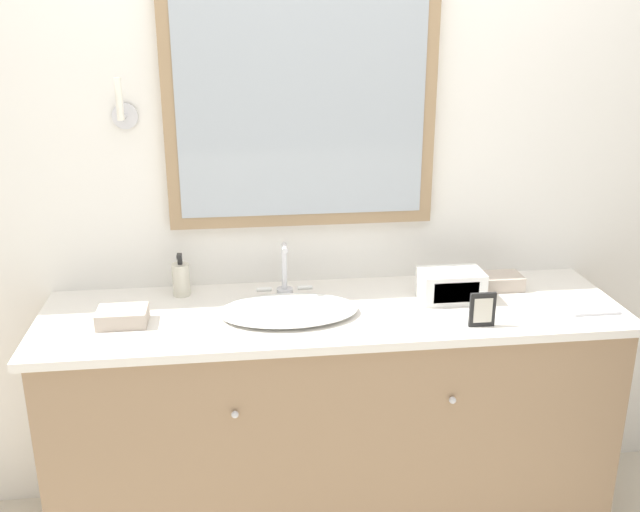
% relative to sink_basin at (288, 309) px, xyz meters
% --- Properties ---
extents(wall_back, '(8.00, 0.18, 2.55)m').
position_rel_sink_basin_xyz_m(wall_back, '(0.16, 0.34, 0.35)').
color(wall_back, white).
rests_on(wall_back, ground_plane).
extents(vanity_counter, '(2.05, 0.59, 0.91)m').
position_rel_sink_basin_xyz_m(vanity_counter, '(0.16, 0.02, -0.47)').
color(vanity_counter, '#937556').
rests_on(vanity_counter, ground_plane).
extents(sink_basin, '(0.48, 0.35, 0.21)m').
position_rel_sink_basin_xyz_m(sink_basin, '(0.00, 0.00, 0.00)').
color(sink_basin, white).
rests_on(sink_basin, vanity_counter).
extents(soap_bottle, '(0.06, 0.06, 0.16)m').
position_rel_sink_basin_xyz_m(soap_bottle, '(-0.38, 0.22, 0.04)').
color(soap_bottle, beige).
rests_on(soap_bottle, vanity_counter).
extents(appliance_box, '(0.23, 0.14, 0.11)m').
position_rel_sink_basin_xyz_m(appliance_box, '(0.59, 0.06, 0.04)').
color(appliance_box, white).
rests_on(appliance_box, vanity_counter).
extents(picture_frame, '(0.09, 0.01, 0.12)m').
position_rel_sink_basin_xyz_m(picture_frame, '(0.63, -0.18, 0.04)').
color(picture_frame, black).
rests_on(picture_frame, vanity_counter).
extents(hand_towel_near_sink, '(0.17, 0.11, 0.05)m').
position_rel_sink_basin_xyz_m(hand_towel_near_sink, '(0.81, 0.15, 0.01)').
color(hand_towel_near_sink, '#B7A899').
rests_on(hand_towel_near_sink, vanity_counter).
extents(hand_towel_far_corner, '(0.17, 0.12, 0.05)m').
position_rel_sink_basin_xyz_m(hand_towel_far_corner, '(-0.56, -0.01, 0.01)').
color(hand_towel_far_corner, '#B7A899').
rests_on(hand_towel_far_corner, vanity_counter).
extents(metal_tray, '(0.17, 0.09, 0.01)m').
position_rel_sink_basin_xyz_m(metal_tray, '(1.06, -0.10, -0.01)').
color(metal_tray, silver).
rests_on(metal_tray, vanity_counter).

